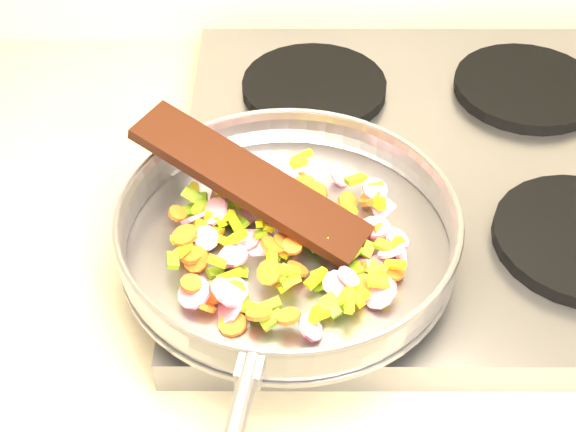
{
  "coord_description": "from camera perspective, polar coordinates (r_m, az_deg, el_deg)",
  "views": [
    {
      "loc": [
        -0.87,
        0.93,
        1.55
      ],
      "look_at": [
        -0.87,
        1.5,
        1.0
      ],
      "focal_mm": 50.0,
      "sensor_mm": 36.0,
      "label": 1
    }
  ],
  "objects": [
    {
      "name": "grate_bl",
      "position": [
        1.07,
        1.88,
        9.17
      ],
      "size": [
        0.19,
        0.19,
        0.02
      ],
      "primitive_type": "cylinder",
      "color": "black",
      "rests_on": "cooktop"
    },
    {
      "name": "vegetable_heap",
      "position": [
        0.81,
        -0.29,
        -1.69
      ],
      "size": [
        0.26,
        0.26,
        0.05
      ],
      "color": "yellow",
      "rests_on": "saute_pan"
    },
    {
      "name": "wooden_spatula",
      "position": [
        0.82,
        -2.71,
        2.44
      ],
      "size": [
        0.25,
        0.18,
        0.08
      ],
      "primitive_type": "cube",
      "rotation": [
        0.0,
        -0.26,
        2.63
      ],
      "color": "black",
      "rests_on": "saute_pan"
    },
    {
      "name": "grate_fl",
      "position": [
        0.85,
        2.26,
        -1.58
      ],
      "size": [
        0.19,
        0.19,
        0.02
      ],
      "primitive_type": "cylinder",
      "color": "black",
      "rests_on": "cooktop"
    },
    {
      "name": "saute_pan",
      "position": [
        0.81,
        -0.03,
        -0.97
      ],
      "size": [
        0.38,
        0.55,
        0.05
      ],
      "rotation": [
        0.0,
        0.0,
        -0.17
      ],
      "color": "#9E9EA5",
      "rests_on": "grate_fl"
    },
    {
      "name": "grate_br",
      "position": [
        1.11,
        16.62,
        8.77
      ],
      "size": [
        0.19,
        0.19,
        0.02
      ],
      "primitive_type": "cylinder",
      "color": "black",
      "rests_on": "cooktop"
    },
    {
      "name": "cooktop",
      "position": [
        0.99,
        10.15,
        3.06
      ],
      "size": [
        0.6,
        0.6,
        0.04
      ],
      "primitive_type": "cube",
      "color": "#939399",
      "rests_on": "counter_top"
    }
  ]
}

